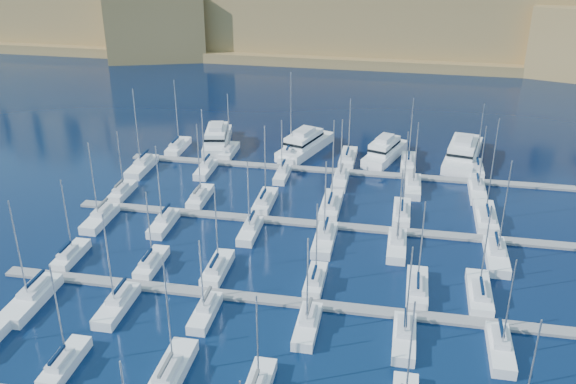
% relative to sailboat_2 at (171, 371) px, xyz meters
% --- Properties ---
extents(ground, '(600.00, 600.00, 0.00)m').
position_rel_sailboat_2_xyz_m(ground, '(12.14, 28.16, -0.76)').
color(ground, black).
rests_on(ground, ground).
extents(pontoon_mid_near, '(84.00, 2.00, 0.40)m').
position_rel_sailboat_2_xyz_m(pontoon_mid_near, '(12.14, 16.16, -0.56)').
color(pontoon_mid_near, slate).
rests_on(pontoon_mid_near, ground).
extents(pontoon_mid_far, '(84.00, 2.00, 0.40)m').
position_rel_sailboat_2_xyz_m(pontoon_mid_far, '(12.14, 38.16, -0.56)').
color(pontoon_mid_far, slate).
rests_on(pontoon_mid_far, ground).
extents(pontoon_far, '(84.00, 2.00, 0.40)m').
position_rel_sailboat_2_xyz_m(pontoon_far, '(12.14, 60.16, -0.56)').
color(pontoon_far, slate).
rests_on(pontoon_far, ground).
extents(sailboat_1, '(2.48, 8.28, 13.44)m').
position_rel_sailboat_2_xyz_m(sailboat_1, '(-12.24, -0.81, -0.03)').
color(sailboat_1, white).
rests_on(sailboat_1, ground).
extents(sailboat_2, '(2.98, 9.92, 15.24)m').
position_rel_sailboat_2_xyz_m(sailboat_2, '(0.00, 0.00, 0.00)').
color(sailboat_2, white).
rests_on(sailboat_2, ground).
extents(sailboat_12, '(2.39, 7.95, 12.72)m').
position_rel_sailboat_2_xyz_m(sailboat_12, '(-23.03, 21.03, -0.04)').
color(sailboat_12, white).
rests_on(sailboat_12, ground).
extents(sailboat_13, '(2.44, 8.14, 11.89)m').
position_rel_sailboat_2_xyz_m(sailboat_13, '(-10.72, 21.13, -0.04)').
color(sailboat_13, white).
rests_on(sailboat_13, ground).
extents(sailboat_14, '(2.64, 8.80, 13.29)m').
position_rel_sailboat_2_xyz_m(sailboat_14, '(-1.11, 21.45, -0.03)').
color(sailboat_14, white).
rests_on(sailboat_14, ground).
extents(sailboat_15, '(2.39, 7.97, 12.28)m').
position_rel_sailboat_2_xyz_m(sailboat_15, '(12.77, 21.04, -0.04)').
color(sailboat_15, white).
rests_on(sailboat_15, ground).
extents(sailboat_16, '(2.77, 9.24, 13.49)m').
position_rel_sailboat_2_xyz_m(sailboat_16, '(26.32, 21.66, -0.02)').
color(sailboat_16, white).
rests_on(sailboat_16, ground).
extents(sailboat_17, '(2.95, 9.84, 13.55)m').
position_rel_sailboat_2_xyz_m(sailboat_17, '(34.33, 21.96, -0.01)').
color(sailboat_17, white).
rests_on(sailboat_17, ground).
extents(sailboat_18, '(3.23, 10.77, 15.39)m').
position_rel_sailboat_2_xyz_m(sailboat_18, '(-22.62, 9.91, 0.01)').
color(sailboat_18, white).
rests_on(sailboat_18, ground).
extents(sailboat_19, '(2.75, 9.18, 14.29)m').
position_rel_sailboat_2_xyz_m(sailboat_19, '(-11.19, 10.68, -0.01)').
color(sailboat_19, white).
rests_on(sailboat_19, ground).
extents(sailboat_20, '(2.37, 7.91, 11.53)m').
position_rel_sailboat_2_xyz_m(sailboat_20, '(0.31, 11.31, -0.05)').
color(sailboat_20, white).
rests_on(sailboat_20, ground).
extents(sailboat_21, '(2.56, 8.53, 13.37)m').
position_rel_sailboat_2_xyz_m(sailboat_21, '(13.31, 11.00, -0.03)').
color(sailboat_21, white).
rests_on(sailboat_21, ground).
extents(sailboat_22, '(2.67, 8.89, 13.60)m').
position_rel_sailboat_2_xyz_m(sailboat_22, '(24.90, 10.83, -0.02)').
color(sailboat_22, white).
rests_on(sailboat_22, ground).
extents(sailboat_23, '(2.65, 8.83, 13.17)m').
position_rel_sailboat_2_xyz_m(sailboat_23, '(35.82, 10.86, -0.03)').
color(sailboat_23, white).
rests_on(sailboat_23, ground).
extents(sailboat_24, '(2.34, 7.80, 11.92)m').
position_rel_sailboat_2_xyz_m(sailboat_24, '(-24.77, 42.96, -0.05)').
color(sailboat_24, white).
rests_on(sailboat_24, ground).
extents(sailboat_25, '(2.55, 8.49, 14.05)m').
position_rel_sailboat_2_xyz_m(sailboat_25, '(-10.68, 43.30, -0.02)').
color(sailboat_25, white).
rests_on(sailboat_25, ground).
extents(sailboat_26, '(2.74, 9.15, 14.37)m').
position_rel_sailboat_2_xyz_m(sailboat_26, '(0.72, 43.62, -0.01)').
color(sailboat_26, white).
rests_on(sailboat_26, ground).
extents(sailboat_27, '(3.09, 10.29, 15.87)m').
position_rel_sailboat_2_xyz_m(sailboat_27, '(11.96, 44.18, 0.01)').
color(sailboat_27, white).
rests_on(sailboat_27, ground).
extents(sailboat_28, '(2.75, 9.18, 14.88)m').
position_rel_sailboat_2_xyz_m(sailboat_28, '(23.67, 43.63, -0.01)').
color(sailboat_28, white).
rests_on(sailboat_28, ground).
extents(sailboat_29, '(3.21, 10.70, 17.59)m').
position_rel_sailboat_2_xyz_m(sailboat_29, '(37.05, 44.38, 0.03)').
color(sailboat_29, white).
rests_on(sailboat_29, ground).
extents(sailboat_30, '(2.77, 9.22, 14.19)m').
position_rel_sailboat_2_xyz_m(sailboat_30, '(-24.04, 32.66, -0.01)').
color(sailboat_30, white).
rests_on(sailboat_30, ground).
extents(sailboat_31, '(2.58, 8.59, 14.29)m').
position_rel_sailboat_2_xyz_m(sailboat_31, '(-13.37, 32.98, -0.02)').
color(sailboat_31, white).
rests_on(sailboat_31, ground).
extents(sailboat_32, '(2.47, 8.23, 12.76)m').
position_rel_sailboat_2_xyz_m(sailboat_32, '(0.72, 33.15, -0.03)').
color(sailboat_32, white).
rests_on(sailboat_32, ground).
extents(sailboat_33, '(2.92, 9.74, 13.99)m').
position_rel_sailboat_2_xyz_m(sailboat_33, '(12.48, 32.41, -0.01)').
color(sailboat_33, white).
rests_on(sailboat_33, ground).
extents(sailboat_34, '(2.74, 9.13, 13.50)m').
position_rel_sailboat_2_xyz_m(sailboat_34, '(23.27, 32.71, -0.02)').
color(sailboat_34, white).
rests_on(sailboat_34, ground).
extents(sailboat_35, '(3.01, 10.02, 16.11)m').
position_rel_sailboat_2_xyz_m(sailboat_35, '(37.51, 32.27, 0.01)').
color(sailboat_35, white).
rests_on(sailboat_35, ground).
extents(sailboat_36, '(2.71, 9.05, 14.95)m').
position_rel_sailboat_2_xyz_m(sailboat_36, '(-22.61, 65.57, -0.01)').
color(sailboat_36, white).
rests_on(sailboat_36, ground).
extents(sailboat_37, '(2.46, 8.20, 12.85)m').
position_rel_sailboat_2_xyz_m(sailboat_37, '(-11.60, 65.16, -0.03)').
color(sailboat_37, white).
rests_on(sailboat_37, ground).
extents(sailboat_38, '(3.23, 10.77, 17.44)m').
position_rel_sailboat_2_xyz_m(sailboat_38, '(0.82, 66.42, 0.03)').
color(sailboat_38, white).
rests_on(sailboat_38, ground).
extents(sailboat_39, '(2.92, 9.74, 13.02)m').
position_rel_sailboat_2_xyz_m(sailboat_39, '(12.53, 65.91, -0.02)').
color(sailboat_39, white).
rests_on(sailboat_39, ground).
extents(sailboat_40, '(2.77, 9.23, 13.93)m').
position_rel_sailboat_2_xyz_m(sailboat_40, '(24.30, 65.66, -0.02)').
color(sailboat_40, white).
rests_on(sailboat_40, ground).
extents(sailboat_41, '(2.45, 8.17, 13.71)m').
position_rel_sailboat_2_xyz_m(sailboat_41, '(37.06, 65.14, -0.02)').
color(sailboat_41, white).
rests_on(sailboat_41, ground).
extents(sailboat_42, '(3.01, 10.05, 16.47)m').
position_rel_sailboat_2_xyz_m(sailboat_42, '(-25.82, 54.26, 0.01)').
color(sailboat_42, white).
rests_on(sailboat_42, ground).
extents(sailboat_43, '(2.43, 8.09, 13.03)m').
position_rel_sailboat_2_xyz_m(sailboat_43, '(-13.40, 55.22, -0.03)').
color(sailboat_43, white).
rests_on(sailboat_43, ground).
extents(sailboat_44, '(2.20, 7.34, 11.72)m').
position_rel_sailboat_2_xyz_m(sailboat_44, '(1.36, 55.59, -0.05)').
color(sailboat_44, white).
rests_on(sailboat_44, ground).
extents(sailboat_45, '(2.54, 8.47, 12.76)m').
position_rel_sailboat_2_xyz_m(sailboat_45, '(12.31, 55.03, -0.03)').
color(sailboat_45, white).
rests_on(sailboat_45, ground).
extents(sailboat_46, '(2.77, 9.23, 13.19)m').
position_rel_sailboat_2_xyz_m(sailboat_46, '(25.34, 54.66, -0.02)').
color(sailboat_46, white).
rests_on(sailboat_46, ground).
extents(sailboat_47, '(2.72, 9.07, 13.26)m').
position_rel_sailboat_2_xyz_m(sailboat_47, '(36.50, 54.74, -0.02)').
color(sailboat_47, white).
rests_on(sailboat_47, ground).
extents(motor_yacht_a, '(7.69, 16.56, 5.25)m').
position_rel_sailboat_2_xyz_m(motor_yacht_a, '(-15.27, 69.32, 0.97)').
color(motor_yacht_a, white).
rests_on(motor_yacht_a, ground).
extents(motor_yacht_b, '(10.11, 17.48, 5.25)m').
position_rel_sailboat_2_xyz_m(motor_yacht_b, '(3.26, 69.72, 0.97)').
color(motor_yacht_b, white).
rests_on(motor_yacht_b, ground).
extents(motor_yacht_c, '(8.76, 15.14, 5.25)m').
position_rel_sailboat_2_xyz_m(motor_yacht_c, '(19.57, 68.65, 0.97)').
color(motor_yacht_c, white).
rests_on(motor_yacht_c, ground).
extents(motor_yacht_d, '(9.04, 19.74, 5.25)m').
position_rel_sailboat_2_xyz_m(motor_yacht_d, '(34.82, 70.80, 0.97)').
color(motor_yacht_d, white).
rests_on(motor_yacht_d, ground).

